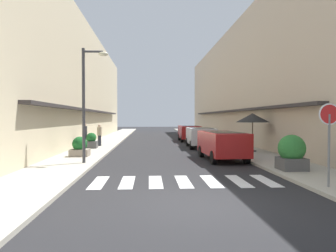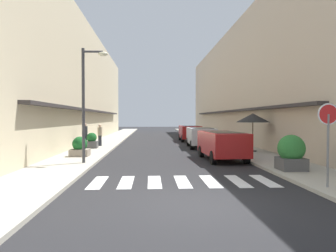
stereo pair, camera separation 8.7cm
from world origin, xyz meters
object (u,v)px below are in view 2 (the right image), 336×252
Objects in this scene: parked_car_far at (190,131)px; pedestrian_walking_far at (100,135)px; street_lamp at (88,93)px; planter_midblock at (80,147)px; parked_car_mid at (201,135)px; planter_corner at (291,153)px; pedestrian_walking_near at (85,135)px; planter_far at (92,141)px; parked_car_near at (222,142)px; round_street_sign at (328,123)px; cafe_umbrella at (253,118)px.

pedestrian_walking_far reaches higher than parked_car_far.
street_lamp is 3.28× the size of pedestrian_walking_far.
parked_car_far is 14.52m from planter_midblock.
planter_corner is at bearing -80.28° from parked_car_mid.
pedestrian_walking_near reaches higher than pedestrian_walking_far.
planter_far is (-7.70, -1.04, -0.32)m from parked_car_mid.
planter_corner is 10.69m from planter_midblock.
parked_car_mid reaches higher than planter_midblock.
pedestrian_walking_far is at bearing 134.01° from parked_car_near.
round_street_sign is at bearing -42.60° from planter_midblock.
parked_car_far is at bearing 103.91° from cafe_umbrella.
planter_midblock is (-7.48, -12.44, -0.34)m from parked_car_far.
parked_car_near is 10.34m from pedestrian_walking_near.
round_street_sign is at bearing 128.48° from pedestrian_walking_far.
round_street_sign is at bearing -85.67° from parked_car_far.
pedestrian_walking_far is (-10.02, 4.51, -1.22)m from cafe_umbrella.
parked_car_mid reaches higher than planter_far.
pedestrian_walking_near reaches higher than parked_car_far.
parked_car_mid is at bearing 99.72° from planter_corner.
planter_far is at bearing 92.68° from planter_midblock.
planter_far is (-10.31, 2.80, -1.57)m from cafe_umbrella.
round_street_sign is 12.38m from planter_midblock.
parked_car_far is (0.00, 13.70, 0.00)m from parked_car_near.
parked_car_near and parked_car_mid have the same top height.
cafe_umbrella is 10.39m from planter_midblock.
parked_car_near is 4.07× the size of planter_midblock.
round_street_sign reaches higher than parked_car_mid.
planter_midblock is at bearing 109.48° from street_lamp.
cafe_umbrella is at bearing 120.73° from pedestrian_walking_near.
cafe_umbrella reaches higher than planter_corner.
street_lamp reaches higher than parked_car_mid.
cafe_umbrella is (2.61, -10.55, 1.25)m from parked_car_far.
round_street_sign reaches higher than planter_far.
round_street_sign is 1.06× the size of cafe_umbrella.
planter_midblock is at bearing 150.96° from planter_corner.
planter_far is (-7.70, -7.75, -0.32)m from parked_car_far.
parked_car_far reaches higher than planter_far.
planter_corner is 0.81× the size of pedestrian_walking_near.
cafe_umbrella is at bearing -15.20° from planter_far.
parked_car_near is 1.01× the size of parked_car_mid.
street_lamp is (-6.54, -1.39, 2.40)m from parked_car_near.
parked_car_mid is 2.68× the size of pedestrian_walking_far.
street_lamp is (-6.54, -8.38, 2.40)m from parked_car_mid.
round_street_sign is at bearing -77.45° from parked_car_near.
parked_car_far is at bearing 66.57° from street_lamp.
parked_car_mid is at bearing 7.68° from planter_far.
pedestrian_walking_far is at bearing -140.82° from parked_car_far.
pedestrian_walking_near is (-1.67, 7.68, -2.30)m from street_lamp.
planter_midblock is at bearing -169.38° from cafe_umbrella.
parked_car_near is 0.82× the size of street_lamp.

